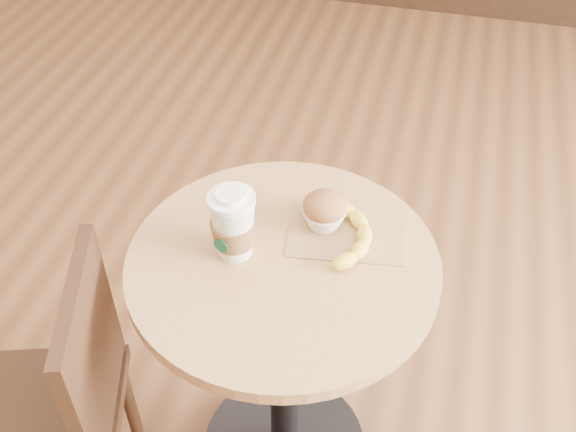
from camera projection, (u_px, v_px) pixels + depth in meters
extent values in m
cylinder|color=black|center=(284.00, 367.00, 1.61)|extent=(0.07, 0.07, 0.72)
cylinder|color=#A77D4C|center=(283.00, 263.00, 1.37)|extent=(0.64, 0.64, 0.03)
cube|color=#311D11|center=(37.00, 421.00, 1.47)|extent=(0.46, 0.46, 0.04)
cylinder|color=#311D11|center=(8.00, 413.00, 1.71)|extent=(0.03, 0.03, 0.41)
cylinder|color=#311D11|center=(130.00, 406.00, 1.72)|extent=(0.03, 0.03, 0.41)
cube|color=#311D11|center=(92.00, 355.00, 1.32)|extent=(0.13, 0.34, 0.38)
cube|color=#956D48|center=(346.00, 231.00, 1.41)|extent=(0.26, 0.21, 0.00)
cylinder|color=white|center=(231.00, 199.00, 1.28)|extent=(0.09, 0.09, 0.01)
cylinder|color=white|center=(231.00, 195.00, 1.27)|extent=(0.06, 0.06, 0.01)
cylinder|color=#07472B|center=(221.00, 246.00, 1.30)|extent=(0.03, 0.01, 0.03)
ellipsoid|color=brown|center=(325.00, 206.00, 1.39)|extent=(0.09, 0.09, 0.06)
ellipsoid|color=#F3E4C2|center=(325.00, 199.00, 1.38)|extent=(0.03, 0.03, 0.02)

